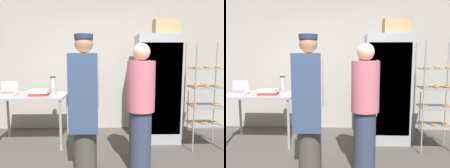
{
  "view_description": "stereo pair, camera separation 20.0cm",
  "coord_description": "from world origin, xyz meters",
  "views": [
    {
      "loc": [
        0.05,
        -2.31,
        1.5
      ],
      "look_at": [
        0.11,
        0.8,
        1.11
      ],
      "focal_mm": 35.0,
      "sensor_mm": 36.0,
      "label": 1
    },
    {
      "loc": [
        0.25,
        -2.3,
        1.5
      ],
      "look_at": [
        0.11,
        0.8,
        1.11
      ],
      "focal_mm": 35.0,
      "sensor_mm": 36.0,
      "label": 2
    }
  ],
  "objects": [
    {
      "name": "back_wall",
      "position": [
        0.0,
        2.26,
        1.41
      ],
      "size": [
        6.4,
        0.12,
        2.83
      ],
      "primitive_type": "cube",
      "color": "#ADA89E",
      "rests_on": "ground_plane"
    },
    {
      "name": "refrigerator",
      "position": [
        0.94,
        1.57,
        0.94
      ],
      "size": [
        0.75,
        0.68,
        1.88
      ],
      "color": "#9EA0A5",
      "rests_on": "ground_plane"
    },
    {
      "name": "baking_rack",
      "position": [
        1.66,
        1.2,
        0.87
      ],
      "size": [
        0.56,
        0.48,
        1.74
      ],
      "color": "#93969B",
      "rests_on": "ground_plane"
    },
    {
      "name": "prep_counter",
      "position": [
        -1.26,
        1.39,
        0.77
      ],
      "size": [
        1.19,
        0.72,
        0.86
      ],
      "color": "#9EA0A5",
      "rests_on": "ground_plane"
    },
    {
      "name": "donut_box",
      "position": [
        -1.6,
        1.26,
        0.91
      ],
      "size": [
        0.27,
        0.19,
        0.23
      ],
      "color": "silver",
      "rests_on": "prep_counter"
    },
    {
      "name": "blender_pitcher",
      "position": [
        -0.92,
        1.56,
        0.99
      ],
      "size": [
        0.12,
        0.12,
        0.29
      ],
      "color": "#99999E",
      "rests_on": "prep_counter"
    },
    {
      "name": "binder_stack",
      "position": [
        -1.09,
        1.3,
        0.91
      ],
      "size": [
        0.32,
        0.22,
        0.1
      ],
      "color": "#B72D2D",
      "rests_on": "prep_counter"
    },
    {
      "name": "cardboard_storage_box",
      "position": [
        1.09,
        1.61,
        2.02
      ],
      "size": [
        0.44,
        0.34,
        0.27
      ],
      "color": "tan",
      "rests_on": "refrigerator"
    },
    {
      "name": "person_baker",
      "position": [
        -0.25,
        0.46,
        0.93
      ],
      "size": [
        0.38,
        0.39,
        1.78
      ],
      "color": "#47423D",
      "rests_on": "ground_plane"
    },
    {
      "name": "person_customer",
      "position": [
        0.47,
        0.43,
        0.85
      ],
      "size": [
        0.35,
        0.35,
        1.67
      ],
      "color": "#333D56",
      "rests_on": "ground_plane"
    }
  ]
}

